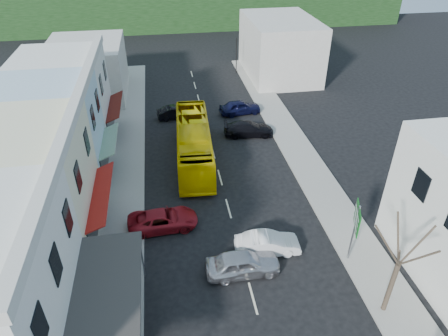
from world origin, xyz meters
TOP-DOWN VIEW (x-y plane):
  - ground at (0.00, 0.00)m, footprint 120.00×120.00m
  - sidewalk_left at (-7.50, 10.00)m, footprint 3.00×52.00m
  - sidewalk_right at (7.50, 10.00)m, footprint 3.00×52.00m
  - shopfront_row at (-12.49, 5.00)m, footprint 8.25×30.00m
  - distant_block_left at (-12.00, 27.00)m, footprint 8.00×10.00m
  - distant_block_right at (11.00, 30.00)m, footprint 8.00×12.00m
  - bus at (-1.74, 11.14)m, footprint 3.10×11.71m
  - car_silver at (-0.20, -2.06)m, footprint 4.44×1.90m
  - car_white at (1.66, -0.63)m, footprint 4.51×2.08m
  - car_red at (-4.69, 2.74)m, footprint 4.71×2.17m
  - car_black_near at (3.77, 14.59)m, footprint 4.67×2.29m
  - car_navy_mid at (3.87, 19.34)m, footprint 4.61×2.39m
  - car_black_far at (-2.77, 19.44)m, footprint 4.59×2.32m
  - pedestrian_left at (-7.01, 0.03)m, footprint 0.53×0.67m
  - direction_sign at (6.40, -2.11)m, footprint 1.43×2.03m
  - street_tree at (6.75, -5.92)m, footprint 2.74×2.74m
  - traffic_signal at (5.80, 31.56)m, footprint 0.71×1.04m

SIDE VIEW (x-z plane):
  - ground at x=0.00m, z-range 0.00..0.00m
  - sidewalk_left at x=-7.50m, z-range 0.00..0.15m
  - sidewalk_right at x=7.50m, z-range 0.00..0.15m
  - car_silver at x=-0.20m, z-range 0.00..1.40m
  - car_white at x=1.66m, z-range 0.00..1.40m
  - car_red at x=-4.69m, z-range 0.00..1.40m
  - car_black_near at x=3.77m, z-range 0.00..1.40m
  - car_navy_mid at x=3.87m, z-range 0.00..1.40m
  - car_black_far at x=-2.77m, z-range 0.00..1.40m
  - pedestrian_left at x=-7.01m, z-range 0.15..1.85m
  - bus at x=-1.74m, z-range 0.00..3.10m
  - direction_sign at x=6.40m, z-range 0.00..4.22m
  - traffic_signal at x=5.80m, z-range 0.00..4.54m
  - distant_block_left at x=-12.00m, z-range 0.00..6.00m
  - distant_block_right at x=11.00m, z-range 0.00..7.00m
  - street_tree at x=6.75m, z-range 0.00..7.05m
  - shopfront_row at x=-12.49m, z-range 0.00..8.00m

